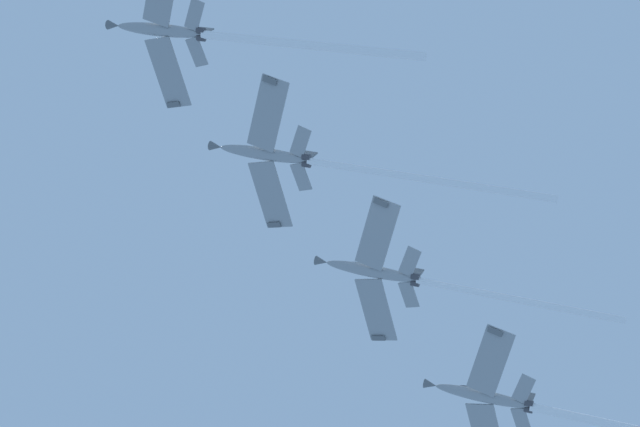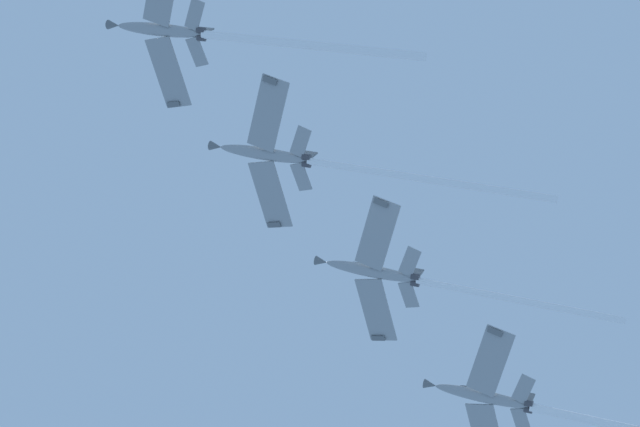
# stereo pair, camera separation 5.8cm
# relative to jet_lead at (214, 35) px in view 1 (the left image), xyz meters

# --- Properties ---
(jet_lead) EXTENTS (29.32, 29.66, 17.47)m
(jet_lead) POSITION_rel_jet_lead_xyz_m (0.00, 0.00, 0.00)
(jet_lead) COLOR gray
(jet_second) EXTENTS (30.38, 30.84, 18.65)m
(jet_second) POSITION_rel_jet_lead_xyz_m (1.94, -18.18, -5.50)
(jet_second) COLOR gray
(jet_third) EXTENTS (27.08, 27.48, 16.44)m
(jet_third) POSITION_rel_jet_lead_xyz_m (3.94, -36.10, -9.24)
(jet_third) COLOR gray
(jet_fourth) EXTENTS (29.24, 29.39, 17.38)m
(jet_fourth) POSITION_rel_jet_lead_xyz_m (2.65, -57.63, -16.84)
(jet_fourth) COLOR gray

